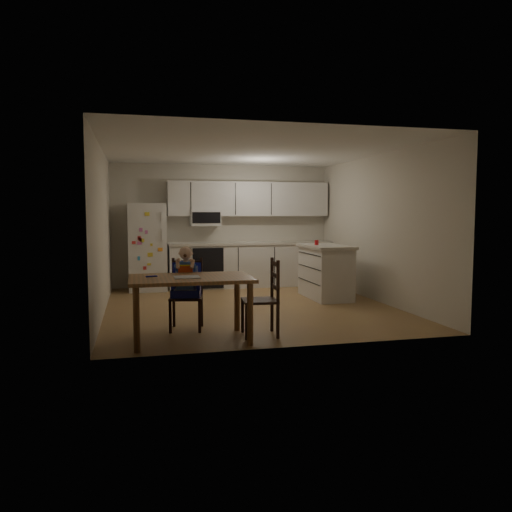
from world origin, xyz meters
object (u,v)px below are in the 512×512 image
Objects in this scene: dining_table at (191,286)px; kitchen_island at (325,271)px; red_cup at (317,242)px; chair_booster at (186,279)px; chair_side at (267,292)px; refrigerator at (147,247)px.

kitchen_island is at bearing 42.61° from dining_table.
chair_booster is at bearing -142.89° from red_cup.
red_cup reaches higher than kitchen_island.
dining_table is 1.50× the size of chair_side.
red_cup is 0.08× the size of chair_booster.
kitchen_island reaches higher than dining_table.
red_cup is 0.06× the size of dining_table.
chair_booster reaches higher than kitchen_island.
chair_booster reaches higher than dining_table.
refrigerator is 19.64× the size of red_cup.
red_cup is at bearing 156.87° from kitchen_island.
red_cup is 2.95m from chair_side.
chair_side reaches higher than kitchen_island.
chair_booster is (0.41, -3.48, -0.20)m from refrigerator.
chair_booster is (0.01, 0.61, -0.01)m from dining_table.
chair_side is at bearing -71.63° from refrigerator.
kitchen_island is 1.35× the size of chair_side.
dining_table is at bearing -135.03° from red_cup.
refrigerator is 1.19× the size of dining_table.
chair_side is (-1.71, -2.40, 0.06)m from kitchen_island.
chair_booster is (-2.64, -1.83, 0.18)m from kitchen_island.
chair_side is (1.35, -4.05, -0.31)m from refrigerator.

